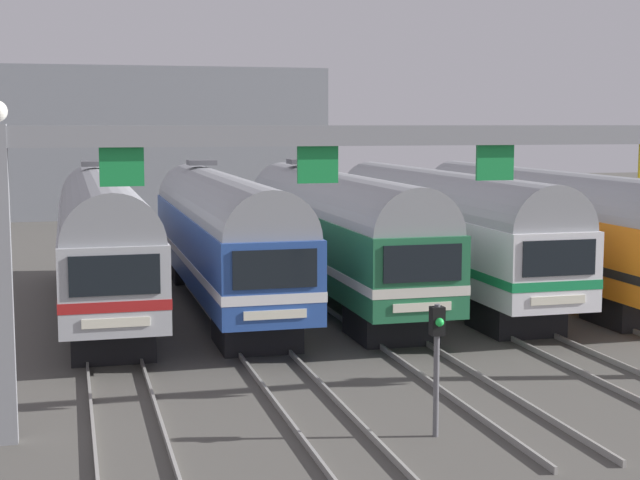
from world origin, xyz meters
name	(u,v)px	position (x,y,z in m)	size (l,w,h in m)	color
ground_plane	(335,302)	(0.00, 0.00, 0.00)	(160.00, 160.00, 0.00)	#4C4944
track_bed	(250,244)	(0.00, 17.00, 0.07)	(18.08, 70.00, 0.15)	gray
commuter_train_stainless	(102,236)	(-8.29, 0.00, 2.69)	(2.88, 18.06, 5.05)	#B2B5BA
commuter_train_blue	(222,232)	(-4.14, 0.00, 2.69)	(2.88, 18.06, 5.05)	#284C9E
commuter_train_green	(335,229)	(0.00, 0.00, 2.69)	(2.88, 18.06, 5.05)	#236B42
commuter_train_white	(441,226)	(4.14, -0.01, 2.69)	(2.88, 18.06, 4.77)	white
commuter_train_orange	(542,223)	(8.29, -0.01, 2.69)	(2.88, 18.06, 4.77)	orange
catenary_gantry	(495,179)	(0.00, -13.50, 5.25)	(21.82, 0.44, 6.97)	gray
yard_signal_mast	(437,344)	(-2.07, -15.34, 1.97)	(0.28, 0.35, 2.81)	#59595E
maintenance_building	(149,142)	(-3.54, 37.81, 5.18)	(24.38, 10.00, 10.37)	gray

